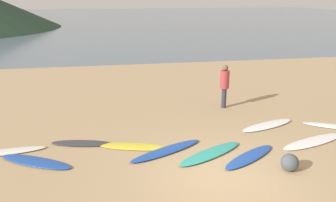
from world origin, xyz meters
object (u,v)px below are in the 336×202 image
surfboard_5 (211,153)px  surfboard_8 (313,141)px  surfboard_4 (167,150)px  surfboard_6 (250,157)px  surfboard_0 (4,152)px  surfboard_2 (82,143)px  surfboard_7 (268,125)px  surfboard_3 (134,146)px  person_0 (225,83)px  surfboard_1 (36,162)px  beach_rock_near (290,162)px

surfboard_5 → surfboard_8: 3.54m
surfboard_4 → surfboard_6: 2.47m
surfboard_0 → surfboard_8: (9.63, -1.06, -0.00)m
surfboard_0 → surfboard_8: bearing=-13.2°
surfboard_0 → surfboard_8: size_ratio=0.91×
surfboard_2 → surfboard_7: 6.57m
surfboard_3 → surfboard_6: bearing=-5.3°
surfboard_3 → surfboard_4: (0.95, -0.51, 0.01)m
surfboard_4 → surfboard_8: (4.79, -0.22, -0.01)m
person_0 → surfboard_1: bearing=-137.9°
surfboard_1 → surfboard_2: bearing=71.6°
surfboard_0 → beach_rock_near: bearing=-25.2°
surfboard_0 → surfboard_7: bearing=-3.2°
surfboard_5 → surfboard_0: bearing=138.8°
surfboard_5 → person_0: person_0 is taller
surfboard_2 → surfboard_7: size_ratio=0.83×
surfboard_5 → beach_rock_near: bearing=-65.8°
surfboard_7 → surfboard_0: bearing=163.6°
surfboard_1 → surfboard_7: size_ratio=0.98×
surfboard_3 → surfboard_8: 5.79m
surfboard_0 → surfboard_1: size_ratio=1.03×
surfboard_5 → surfboard_3: bearing=127.2°
surfboard_0 → surfboard_1: bearing=-45.3°
surfboard_2 → person_0: bearing=39.0°
surfboard_7 → person_0: person_0 is taller
surfboard_6 → beach_rock_near: beach_rock_near is taller
surfboard_2 → surfboard_1: bearing=-125.5°
surfboard_1 → surfboard_6: size_ratio=1.04×
surfboard_1 → surfboard_5: (5.05, -0.45, 0.01)m
surfboard_3 → surfboard_7: (4.96, 0.89, 0.01)m
surfboard_5 → surfboard_7: 3.31m
surfboard_6 → surfboard_3: bearing=124.2°
surfboard_5 → beach_rock_near: (1.80, -1.33, 0.19)m
surfboard_1 → person_0: size_ratio=1.28×
surfboard_1 → surfboard_3: bearing=40.9°
surfboard_0 → surfboard_3: surfboard_0 is taller
surfboard_4 → surfboard_5: surfboard_4 is taller
surfboard_0 → surfboard_6: (7.15, -1.70, 0.00)m
surfboard_1 → surfboard_7: (7.80, 1.40, 0.00)m
surfboard_3 → person_0: size_ratio=1.23×
surfboard_0 → beach_rock_near: 8.32m
surfboard_8 → beach_rock_near: bearing=-155.9°
surfboard_8 → surfboard_1: bearing=160.8°
surfboard_1 → surfboard_6: bearing=22.6°
surfboard_4 → surfboard_0: bearing=143.3°
surfboard_4 → surfboard_5: (1.26, -0.44, -0.00)m
surfboard_5 → person_0: 4.77m
surfboard_0 → surfboard_6: 7.35m
person_0 → beach_rock_near: size_ratio=3.82×
surfboard_3 → surfboard_4: 1.08m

